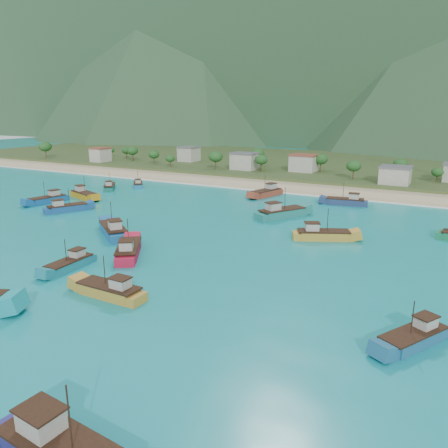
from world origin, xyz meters
The scene contains 21 objects.
ground centered at (0.00, 0.00, 0.00)m, with size 600.00×600.00×0.00m, color #0B8383.
beach centered at (0.00, 79.00, 0.00)m, with size 400.00×18.00×1.20m, color beige.
land centered at (0.00, 140.00, 0.00)m, with size 400.00×110.00×2.40m, color #385123.
surf_line centered at (0.00, 69.50, 0.00)m, with size 400.00×2.50×0.08m, color white.
mountains centered at (-18.31, 403.81, 106.83)m, with size 1520.00×440.00×260.00m.
village centered at (17.96, 101.01, 4.63)m, with size 221.41×31.72×7.70m.
vegetation centered at (1.00, 103.42, 5.08)m, with size 278.67×25.90×8.83m.
boat_0 centered at (-54.05, 48.71, 0.64)m, with size 8.19×9.37×5.71m.
boat_1 centered at (-54.29, 25.15, 0.77)m, with size 4.86×11.19×6.40m.
boat_2 centered at (-5.93, 62.24, 0.85)m, with size 6.26×12.09×6.86m.
boat_3 centered at (-50.43, 34.33, 0.83)m, with size 11.90×7.00×6.75m.
boat_6 centered at (40.88, -6.95, 0.63)m, with size 7.07×9.66×5.61m.
boat_7 centered at (-16.78, 9.49, 0.91)m, with size 11.85×10.12×7.16m.
boat_9 centered at (-5.64, 1.04, 0.85)m, with size 9.31×11.52×6.84m.
boat_12 centered at (-9.86, -8.02, 0.59)m, with size 3.09×9.24×5.39m.
boat_13 centered at (20.96, 26.75, 0.80)m, with size 11.47×7.78×6.58m.
boat_14 centered at (-41.86, 20.21, 0.72)m, with size 7.43×10.65×6.14m.
boat_18 centered at (3.45, -13.31, 0.72)m, with size 10.43×3.23×6.14m.
boat_19 centered at (7.45, 39.50, 0.98)m, with size 9.72×12.93×7.55m.
boat_21 centered at (17.36, 61.10, 0.76)m, with size 11.07×4.69×6.34m.
boat_26 centered at (-49.29, 56.91, 0.59)m, with size 7.97×8.67×5.38m.
Camera 1 is at (43.06, -53.97, 24.59)m, focal length 35.00 mm.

